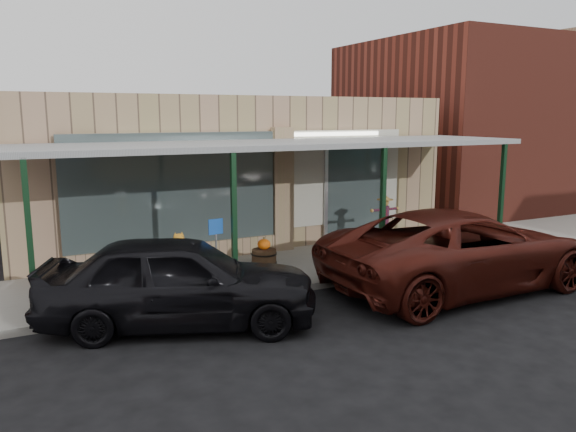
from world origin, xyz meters
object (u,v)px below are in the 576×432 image
barrel_scarecrow (384,232)px  handicap_sign (216,245)px  parked_sedan (180,281)px  car_maroon (460,250)px  barrel_pumpkin (264,255)px

barrel_scarecrow → handicap_sign: 5.31m
barrel_scarecrow → parked_sedan: size_ratio=0.29×
handicap_sign → parked_sedan: 1.58m
car_maroon → barrel_pumpkin: bearing=45.8°
barrel_scarecrow → car_maroon: car_maroon is taller
barrel_pumpkin → handicap_sign: handicap_sign is taller
barrel_pumpkin → parked_sedan: size_ratio=0.15×
barrel_scarecrow → handicap_sign: (-5.12, -1.33, 0.46)m
barrel_scarecrow → parked_sedan: bearing=-157.5°
barrel_pumpkin → parked_sedan: 3.78m
barrel_scarecrow → car_maroon: bearing=-92.7°
parked_sedan → handicap_sign: bearing=-22.5°
handicap_sign → car_maroon: (4.93, -1.67, -0.26)m
barrel_pumpkin → car_maroon: 4.50m
handicap_sign → parked_sedan: size_ratio=0.29×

